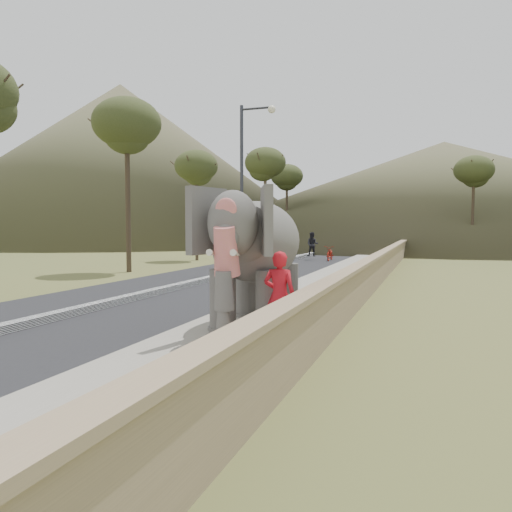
% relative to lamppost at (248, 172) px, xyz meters
% --- Properties ---
extents(ground, '(160.00, 160.00, 0.00)m').
position_rel_lamppost_xyz_m(ground, '(4.69, -16.72, -4.87)').
color(ground, olive).
rests_on(ground, ground).
extents(road, '(7.00, 120.00, 0.03)m').
position_rel_lamppost_xyz_m(road, '(-0.31, -6.72, -4.86)').
color(road, black).
rests_on(road, ground).
extents(median, '(0.35, 120.00, 0.22)m').
position_rel_lamppost_xyz_m(median, '(-0.31, -6.72, -4.76)').
color(median, black).
rests_on(median, ground).
extents(walkway, '(3.00, 120.00, 0.15)m').
position_rel_lamppost_xyz_m(walkway, '(4.69, -6.72, -4.80)').
color(walkway, '#9E9687').
rests_on(walkway, ground).
extents(parapet, '(0.30, 120.00, 1.10)m').
position_rel_lamppost_xyz_m(parapet, '(6.34, -6.72, -4.32)').
color(parapet, tan).
rests_on(parapet, ground).
extents(lamppost, '(1.76, 0.36, 8.00)m').
position_rel_lamppost_xyz_m(lamppost, '(0.00, 0.00, 0.00)').
color(lamppost, '#343339').
rests_on(lamppost, ground).
extents(signboard, '(0.60, 0.08, 2.40)m').
position_rel_lamppost_xyz_m(signboard, '(0.19, -0.96, -3.23)').
color(signboard, '#2D2D33').
rests_on(signboard, ground).
extents(hill_left, '(60.00, 60.00, 22.00)m').
position_rel_lamppost_xyz_m(hill_left, '(-33.31, 38.28, 6.13)').
color(hill_left, brown).
rests_on(hill_left, ground).
extents(hill_far, '(80.00, 80.00, 14.00)m').
position_rel_lamppost_xyz_m(hill_far, '(9.69, 53.28, 2.13)').
color(hill_far, brown).
rests_on(hill_far, ground).
extents(elephant_and_man, '(2.41, 4.11, 2.87)m').
position_rel_lamppost_xyz_m(elephant_and_man, '(4.71, -12.07, -3.30)').
color(elephant_and_man, slate).
rests_on(elephant_and_man, ground).
extents(motorcyclist, '(1.93, 1.85, 1.86)m').
position_rel_lamppost_xyz_m(motorcyclist, '(1.64, 9.64, -4.16)').
color(motorcyclist, maroon).
rests_on(motorcyclist, ground).
extents(trees, '(47.81, 42.71, 9.07)m').
position_rel_lamppost_xyz_m(trees, '(4.18, 12.44, -0.85)').
color(trees, '#473828').
rests_on(trees, ground).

